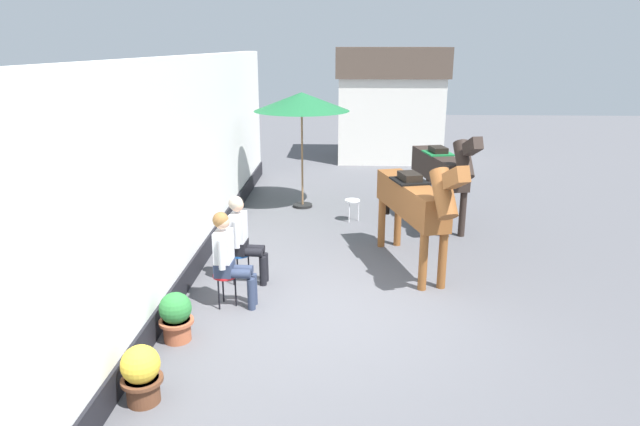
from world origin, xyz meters
name	(u,v)px	position (x,y,z in m)	size (l,w,h in m)	color
ground_plane	(345,239)	(0.00, 3.00, 0.00)	(40.00, 40.00, 0.00)	#56565B
pub_facade_wall	(187,177)	(-2.55, 1.50, 1.54)	(0.34, 14.00, 3.40)	white
distant_cottage	(389,103)	(1.40, 10.95, 1.80)	(3.40, 2.60, 3.50)	silver
seated_visitor_near	(229,255)	(-1.62, 0.05, 0.78)	(0.61, 0.49, 1.39)	red
seated_visitor_far	(243,235)	(-1.57, 0.89, 0.78)	(0.61, 0.49, 1.39)	#194C99
saddled_horse_near	(414,201)	(1.10, 1.59, 1.16)	(1.04, 2.93, 2.06)	brown
saddled_horse_far	(441,169)	(1.94, 4.05, 1.16)	(0.87, 2.97, 2.06)	#2D231E
flower_planter_near	(141,374)	(-2.09, -2.19, 0.33)	(0.43, 0.43, 0.64)	brown
flower_planter_middle	(176,316)	(-2.10, -0.93, 0.33)	(0.43, 0.43, 0.64)	#A85638
cafe_parasol	(302,102)	(-0.96, 5.16, 2.36)	(2.10, 2.10, 2.58)	black
spare_stool_white	(352,203)	(0.16, 4.14, 0.40)	(0.32, 0.32, 0.46)	white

